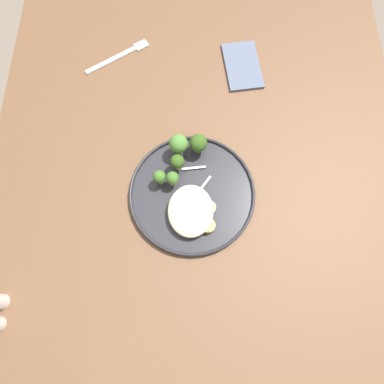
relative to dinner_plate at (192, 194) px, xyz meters
The scene contains 20 objects.
ground 0.75m from the dinner_plate, 20.55° to the left, with size 6.00×6.00×0.00m, color #665B51.
wooden_dining_table 0.10m from the dinner_plate, 20.55° to the left, with size 1.40×1.00×0.74m.
dinner_plate is the anchor object (origin of this frame).
noodle_bed 0.05m from the dinner_plate, ahead, with size 0.12×0.10×0.04m.
seared_scallop_tilted_round 0.07m from the dinner_plate, 28.06° to the right, with size 0.02×0.02×0.02m.
seared_scallop_rear_pale 0.04m from the dinner_plate, 29.99° to the right, with size 0.03×0.03×0.01m.
seared_scallop_half_hidden 0.06m from the dinner_plate, ahead, with size 0.03×0.03×0.01m.
seared_scallop_left_edge 0.03m from the dinner_plate, ahead, with size 0.03×0.03×0.01m.
seared_scallop_right_edge 0.09m from the dinner_plate, 24.42° to the left, with size 0.03×0.03×0.02m.
seared_scallop_large_seared 0.06m from the dinner_plate, 43.96° to the left, with size 0.03×0.03×0.01m.
seared_scallop_tiny_bay 0.03m from the dinner_plate, 45.84° to the left, with size 0.03×0.03×0.02m.
broccoli_floret_small_sprig 0.12m from the dinner_plate, behind, with size 0.04×0.04×0.06m.
broccoli_floret_beside_noodles 0.12m from the dinner_plate, 163.19° to the right, with size 0.04×0.04×0.07m.
broccoli_floret_near_rim 0.08m from the dinner_plate, 152.19° to the right, with size 0.03×0.03×0.05m.
broccoli_floret_front_edge 0.06m from the dinner_plate, 119.36° to the right, with size 0.03×0.03×0.05m.
broccoli_floret_tall_stalk 0.08m from the dinner_plate, 110.73° to the right, with size 0.03×0.03×0.05m.
onion_sliver_curled_piece 0.06m from the dinner_plate, behind, with size 0.06×0.01×0.00m, color silver.
onion_sliver_pale_crescent 0.03m from the dinner_plate, 122.92° to the left, with size 0.06×0.01×0.00m, color silver.
dinner_fork 0.44m from the dinner_plate, 153.23° to the right, with size 0.12×0.17×0.00m.
folded_napkin 0.38m from the dinner_plate, 159.97° to the left, with size 0.15×0.09×0.01m, color #4C566B.
Camera 1 is at (0.22, -0.01, 1.50)m, focal length 32.30 mm.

